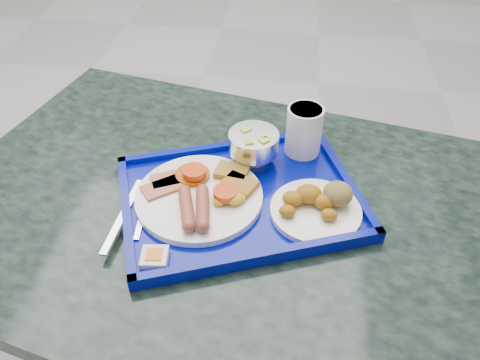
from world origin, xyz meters
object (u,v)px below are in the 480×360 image
object	(u,v)px
bread_plate	(318,204)
tray	(240,198)
table	(234,266)
juice_cup	(304,129)
main_plate	(203,194)
fruit_bowl	(254,143)

from	to	relation	value
bread_plate	tray	bearing A→B (deg)	171.51
table	juice_cup	distance (m)	0.32
juice_cup	bread_plate	bearing A→B (deg)	-79.40
tray	main_plate	bearing A→B (deg)	-165.57
table	juice_cup	size ratio (longest dim) A/B	12.27
juice_cup	table	bearing A→B (deg)	-126.19
bread_plate	fruit_bowl	world-z (taller)	fruit_bowl
table	fruit_bowl	distance (m)	0.27
bread_plate	juice_cup	size ratio (longest dim) A/B	1.59
tray	juice_cup	bearing A→B (deg)	54.51
table	bread_plate	size ratio (longest dim) A/B	7.72
main_plate	juice_cup	bearing A→B (deg)	44.19
bread_plate	juice_cup	bearing A→B (deg)	100.60
bread_plate	fruit_bowl	bearing A→B (deg)	135.26
bread_plate	main_plate	bearing A→B (deg)	178.82
main_plate	fruit_bowl	bearing A→B (deg)	57.38
tray	juice_cup	xyz separation A→B (m)	(0.11, 0.16, 0.06)
tray	main_plate	size ratio (longest dim) A/B	2.20
main_plate	table	bearing A→B (deg)	6.85
fruit_bowl	tray	bearing A→B (deg)	-97.05
tray	fruit_bowl	size ratio (longest dim) A/B	5.19
table	fruit_bowl	bearing A→B (deg)	78.59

